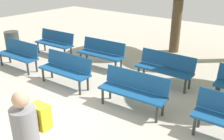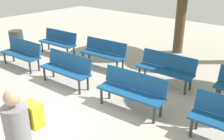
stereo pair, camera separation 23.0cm
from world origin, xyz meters
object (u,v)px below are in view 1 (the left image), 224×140
(bench_r1_c0, at_px, (55,41))
(trash_bin, at_px, (13,43))
(bench_r0_c1, at_px, (66,68))
(bench_r0_c2, at_px, (134,89))
(bench_r1_c1, at_px, (102,52))
(bench_r0_c0, at_px, (19,53))
(visitor_with_backpack, at_px, (29,137))
(bench_r1_c2, at_px, (165,67))

(bench_r1_c0, xyz_separation_m, trash_bin, (-1.19, -1.01, -0.06))
(bench_r0_c1, xyz_separation_m, bench_r1_c0, (-2.29, 1.51, 0.00))
(bench_r0_c2, xyz_separation_m, bench_r1_c1, (-2.29, 1.54, 0.00))
(bench_r0_c0, height_order, visitor_with_backpack, visitor_with_backpack)
(bench_r0_c1, bearing_deg, bench_r1_c0, 143.42)
(bench_r1_c0, relative_size, visitor_with_backpack, 0.99)
(bench_r1_c1, bearing_deg, visitor_with_backpack, -65.13)
(bench_r0_c2, relative_size, bench_r1_c2, 1.01)
(bench_r0_c1, bearing_deg, visitor_with_backpack, -52.33)
(bench_r1_c2, distance_m, visitor_with_backpack, 4.50)
(bench_r1_c2, height_order, trash_bin, trash_bin)
(bench_r0_c0, bearing_deg, visitor_with_backpack, -33.62)
(bench_r0_c1, xyz_separation_m, visitor_with_backpack, (2.33, -2.69, 0.43))
(bench_r0_c0, height_order, trash_bin, trash_bin)
(bench_r0_c1, xyz_separation_m, bench_r1_c1, (-0.15, 1.66, 0.00))
(bench_r0_c0, bearing_deg, trash_bin, 153.14)
(bench_r1_c1, height_order, bench_r1_c2, same)
(visitor_with_backpack, bearing_deg, bench_r0_c0, -33.61)
(bench_r0_c0, relative_size, bench_r1_c0, 1.00)
(bench_r1_c2, bearing_deg, bench_r0_c1, -141.47)
(bench_r1_c1, height_order, visitor_with_backpack, visitor_with_backpack)
(bench_r0_c2, height_order, trash_bin, trash_bin)
(bench_r1_c0, relative_size, trash_bin, 1.83)
(bench_r0_c2, height_order, visitor_with_backpack, visitor_with_backpack)
(bench_r0_c2, distance_m, bench_r1_c2, 1.66)
(bench_r0_c2, relative_size, bench_r1_c0, 1.00)
(bench_r0_c0, relative_size, bench_r0_c1, 1.00)
(bench_r1_c1, relative_size, visitor_with_backpack, 0.99)
(bench_r0_c1, distance_m, bench_r0_c2, 2.15)
(bench_r0_c0, height_order, bench_r1_c1, same)
(bench_r0_c0, xyz_separation_m, bench_r0_c1, (2.14, 0.09, 0.00))
(bench_r0_c1, relative_size, visitor_with_backpack, 0.98)
(visitor_with_backpack, relative_size, trash_bin, 1.85)
(bench_r1_c1, bearing_deg, bench_r1_c2, -1.81)
(bench_r0_c0, distance_m, bench_r0_c1, 2.14)
(bench_r1_c0, xyz_separation_m, bench_r1_c1, (2.15, 0.15, 0.00))
(bench_r1_c2, bearing_deg, bench_r1_c0, -178.51)
(bench_r1_c1, relative_size, trash_bin, 1.83)
(bench_r0_c0, distance_m, bench_r1_c2, 4.61)
(bench_r1_c0, height_order, trash_bin, trash_bin)
(bench_r0_c0, xyz_separation_m, visitor_with_backpack, (4.46, -2.61, 0.43))
(bench_r1_c1, bearing_deg, bench_r0_c1, -89.72)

